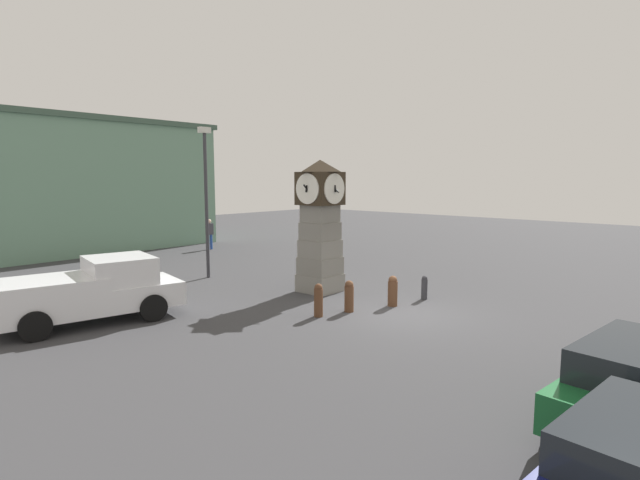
{
  "coord_description": "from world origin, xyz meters",
  "views": [
    {
      "loc": [
        -12.91,
        -8.15,
        4.2
      ],
      "look_at": [
        0.25,
        3.56,
        1.98
      ],
      "focal_mm": 28.0,
      "sensor_mm": 36.0,
      "label": 1
    }
  ],
  "objects": [
    {
      "name": "ground_plane",
      "position": [
        0.0,
        0.0,
        0.0
      ],
      "size": [
        75.21,
        75.21,
        0.0
      ],
      "primitive_type": "plane",
      "color": "#38383A"
    },
    {
      "name": "bollard_end_row",
      "position": [
        2.1,
        0.37,
        0.42
      ],
      "size": [
        0.21,
        0.21,
        0.83
      ],
      "color": "#333338",
      "rests_on": "ground_plane"
    },
    {
      "name": "pedestrian_crossing_lot",
      "position": [
        4.38,
        15.85,
        1.02
      ],
      "size": [
        0.42,
        0.28,
        1.77
      ],
      "color": "#264CA5",
      "rests_on": "ground_plane"
    },
    {
      "name": "warehouse_blue_far",
      "position": [
        -0.38,
        22.89,
        3.75
      ],
      "size": [
        14.58,
        9.75,
        7.48
      ],
      "color": "gray",
      "rests_on": "ground_plane"
    },
    {
      "name": "bollard_near_tower",
      "position": [
        -1.94,
        1.67,
        0.52
      ],
      "size": [
        0.27,
        0.27,
        1.02
      ],
      "color": "brown",
      "rests_on": "ground_plane"
    },
    {
      "name": "pickup_truck",
      "position": [
        -6.79,
        6.23,
        0.93
      ],
      "size": [
        5.36,
        2.98,
        1.85
      ],
      "color": "silver",
      "rests_on": "ground_plane"
    },
    {
      "name": "street_lamp_near_road",
      "position": [
        -0.6,
        9.1,
        3.61
      ],
      "size": [
        0.5,
        0.24,
        6.22
      ],
      "color": "#333338",
      "rests_on": "ground_plane"
    },
    {
      "name": "clock_tower",
      "position": [
        0.64,
        3.89,
        2.49
      ],
      "size": [
        1.75,
        1.72,
        4.82
      ],
      "color": "gray",
      "rests_on": "ground_plane"
    },
    {
      "name": "bollard_mid_row",
      "position": [
        -0.89,
        1.32,
        0.51
      ],
      "size": [
        0.29,
        0.29,
        1.0
      ],
      "color": "brown",
      "rests_on": "ground_plane"
    },
    {
      "name": "bollard_far_row",
      "position": [
        0.61,
        0.69,
        0.51
      ],
      "size": [
        0.32,
        0.32,
        1.01
      ],
      "color": "brown",
      "rests_on": "ground_plane"
    }
  ]
}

